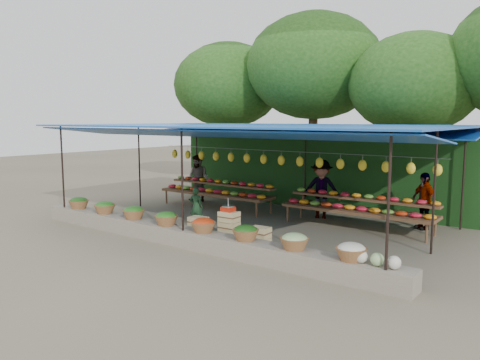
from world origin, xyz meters
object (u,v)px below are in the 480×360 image
Objects in this scene: blue_crate_front at (75,213)px; crate_counter at (228,230)px; blue_crate_back at (133,214)px; vendor_seated at (196,207)px; weighing_scale at (228,208)px.

crate_counter is at bearing 18.16° from blue_crate_front.
crate_counter is 4.09m from blue_crate_back.
vendor_seated is 2.38× the size of blue_crate_back.
blue_crate_front is at bearing -174.60° from weighing_scale.
weighing_scale is at bearing 18.16° from blue_crate_front.
vendor_seated is (-1.75, 0.78, -0.29)m from weighing_scale.
blue_crate_front is (-5.54, -0.52, -0.71)m from weighing_scale.
blue_crate_back is at bearing 46.81° from blue_crate_front.
vendor_seated reaches higher than blue_crate_front.
crate_counter is 0.54m from weighing_scale.
weighing_scale reaches higher than blue_crate_back.
vendor_seated is 2.38m from blue_crate_back.
crate_counter is at bearing 141.62° from vendor_seated.
blue_crate_back is at bearing 173.40° from weighing_scale.
weighing_scale is 0.70× the size of blue_crate_back.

